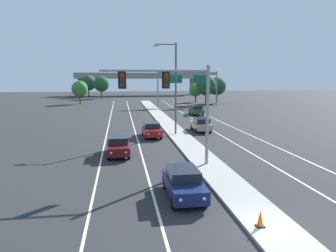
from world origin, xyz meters
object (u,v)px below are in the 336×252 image
(tree_far_left_b, at_px, (88,83))
(tree_far_right_b, at_px, (196,90))
(car_oncoming_darkred, at_px, (118,145))
(tree_far_right_a, at_px, (217,86))
(highway_sign_gantry, at_px, (188,78))
(street_lamp_median, at_px, (174,83))
(car_oncoming_red, at_px, (152,129))
(overhead_signal_mast, at_px, (174,94))
(car_oncoming_navy, at_px, (183,182))
(tree_far_left_c, at_px, (80,89))
(car_receding_green, at_px, (196,110))
(tree_far_right_c, at_px, (206,85))
(car_receding_tan, at_px, (201,124))
(traffic_cone_median_nose, at_px, (260,219))
(tree_far_left_a, at_px, (101,84))

(tree_far_left_b, distance_m, tree_far_right_b, 36.79)
(car_oncoming_darkred, relative_size, tree_far_right_a, 0.71)
(car_oncoming_darkred, xyz_separation_m, highway_sign_gantry, (14.84, 42.74, 5.34))
(street_lamp_median, height_order, car_oncoming_darkred, street_lamp_median)
(car_oncoming_red, bearing_deg, overhead_signal_mast, -87.65)
(tree_far_right_a, bearing_deg, tree_far_right_b, 138.99)
(highway_sign_gantry, bearing_deg, car_oncoming_darkred, -109.15)
(car_oncoming_red, distance_m, tree_far_right_b, 48.31)
(street_lamp_median, height_order, tree_far_right_b, street_lamp_median)
(car_oncoming_navy, relative_size, tree_far_left_b, 0.66)
(car_oncoming_darkred, xyz_separation_m, tree_far_left_c, (-9.11, 52.35, 2.75))
(street_lamp_median, height_order, tree_far_left_b, street_lamp_median)
(overhead_signal_mast, distance_m, car_oncoming_darkred, 7.41)
(car_oncoming_navy, xyz_separation_m, car_receding_green, (9.58, 37.47, 0.00))
(car_receding_green, relative_size, tree_far_left_c, 0.82)
(tree_far_right_b, bearing_deg, tree_far_left_c, -177.74)
(tree_far_left_b, bearing_deg, car_oncoming_darkred, -83.08)
(car_receding_green, relative_size, tree_far_right_c, 0.66)
(highway_sign_gantry, bearing_deg, car_oncoming_navy, -102.01)
(car_oncoming_navy, height_order, car_receding_tan, same)
(car_oncoming_navy, distance_m, car_receding_green, 38.68)
(highway_sign_gantry, xyz_separation_m, tree_far_right_a, (8.69, 6.92, -2.03))
(overhead_signal_mast, bearing_deg, tree_far_right_a, 70.15)
(car_oncoming_darkred, bearing_deg, tree_far_left_c, 99.88)
(car_oncoming_red, relative_size, tree_far_left_c, 0.82)
(car_receding_green, distance_m, tree_far_left_b, 54.49)
(car_oncoming_red, relative_size, tree_far_left_b, 0.66)
(tree_far_right_c, height_order, tree_far_left_c, tree_far_right_c)
(tree_far_left_c, bearing_deg, traffic_cone_median_nose, -77.20)
(overhead_signal_mast, distance_m, car_oncoming_red, 12.89)
(traffic_cone_median_nose, height_order, tree_far_left_b, tree_far_left_b)
(street_lamp_median, distance_m, traffic_cone_median_nose, 23.77)
(car_receding_tan, relative_size, tree_far_right_c, 0.66)
(tree_far_right_b, relative_size, tree_far_left_c, 0.86)
(overhead_signal_mast, distance_m, car_oncoming_navy, 7.51)
(car_receding_tan, distance_m, tree_far_left_c, 45.86)
(car_oncoming_navy, bearing_deg, tree_far_left_a, 96.11)
(overhead_signal_mast, bearing_deg, car_receding_green, 73.89)
(car_receding_tan, bearing_deg, overhead_signal_mast, -111.05)
(tree_far_right_a, bearing_deg, tree_far_right_c, -139.05)
(tree_far_left_a, bearing_deg, tree_far_right_a, -35.55)
(car_oncoming_navy, relative_size, car_receding_green, 1.00)
(street_lamp_median, bearing_deg, tree_far_right_a, 67.05)
(car_receding_tan, distance_m, highway_sign_gantry, 32.91)
(overhead_signal_mast, height_order, car_receding_green, overhead_signal_mast)
(tree_far_right_b, bearing_deg, car_receding_green, -102.89)
(overhead_signal_mast, xyz_separation_m, car_oncoming_darkred, (-4.05, 4.27, -4.51))
(car_oncoming_red, relative_size, tree_far_right_c, 0.66)
(overhead_signal_mast, xyz_separation_m, traffic_cone_median_nose, (2.04, -10.30, -4.82))
(traffic_cone_median_nose, bearing_deg, highway_sign_gantry, 81.32)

